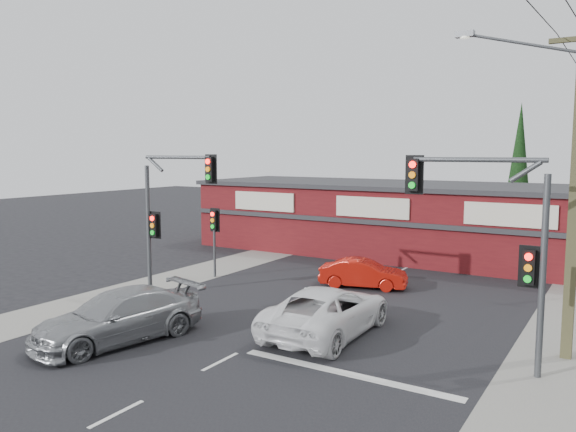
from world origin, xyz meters
The scene contains 15 objects.
ground centered at (0.00, 0.00, 0.00)m, with size 120.00×120.00×0.00m, color black.
road_strip centered at (0.00, 5.00, 0.01)m, with size 14.00×70.00×0.01m, color black.
verge_left centered at (-8.50, 5.00, 0.01)m, with size 3.00×70.00×0.02m, color gray.
verge_right centered at (8.50, 5.00, 0.01)m, with size 3.00×70.00×0.02m, color gray.
stop_line centered at (3.50, -1.50, 0.01)m, with size 6.50×0.35×0.01m, color silver.
white_suv centered at (1.44, 1.28, 0.80)m, with size 2.66×5.76×1.60m, color white.
silver_suv centered at (-3.93, -2.91, 0.81)m, with size 2.27×5.59×1.62m, color #999B9E.
red_sedan centered at (-0.19, 7.86, 0.64)m, with size 1.35×3.87×1.28m, color #B7150B.
lane_dashes centered at (0.00, 5.06, 0.01)m, with size 0.12×47.73×0.01m.
shop_building centered at (-0.99, 16.99, 2.13)m, with size 27.30×8.40×4.22m.
conifer_near centered at (3.50, 24.00, 5.48)m, with size 1.80×1.80×9.25m.
traffic_mast_left centered at (-6.43, 2.00, 3.93)m, with size 3.77×0.27×5.97m.
traffic_mast_right centered at (6.86, 1.00, 3.95)m, with size 3.96×0.27×5.97m.
pedestal_signal centered at (-7.20, 6.01, 2.41)m, with size 0.55×0.27×3.38m.
utility_pole centered at (8.36, 2.99, 5.40)m, with size 4.38×0.59×10.00m.
Camera 1 is at (9.90, -14.94, 6.07)m, focal length 35.00 mm.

